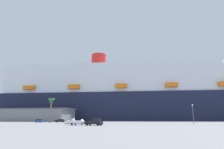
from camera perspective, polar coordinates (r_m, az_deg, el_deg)
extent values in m
plane|color=gray|center=(117.10, 2.66, -13.20)|extent=(600.00, 600.00, 0.00)
cube|color=#191E38|center=(152.86, 9.54, -9.06)|extent=(241.34, 51.69, 19.74)
cube|color=white|center=(153.84, 9.40, -4.81)|extent=(212.49, 46.76, 3.10)
cube|color=white|center=(154.15, 7.57, -3.72)|extent=(203.57, 45.49, 3.10)
cube|color=white|center=(154.67, 5.77, -2.62)|extent=(196.25, 44.40, 3.10)
cube|color=white|center=(155.40, 3.98, -1.54)|extent=(185.05, 43.16, 3.10)
cube|color=white|center=(156.34, 2.21, -0.46)|extent=(177.80, 42.24, 3.10)
cube|color=white|center=(157.48, 0.46, 0.60)|extent=(166.14, 41.09, 3.10)
cube|color=white|center=(158.81, -1.26, 1.64)|extent=(160.91, 40.02, 3.10)
cylinder|color=red|center=(161.70, -3.77, 3.85)|extent=(12.42, 12.42, 10.16)
cube|color=orange|center=(158.30, -22.41, -3.47)|extent=(8.24, 3.85, 2.80)
cube|color=orange|center=(144.68, -10.77, -3.44)|extent=(8.24, 3.85, 2.80)
cube|color=orange|center=(138.03, 2.61, -3.24)|extent=(8.24, 3.85, 2.80)
cube|color=orange|center=(139.37, 16.50, -2.84)|extent=(8.24, 3.85, 2.80)
cube|color=slate|center=(138.16, -22.94, -10.62)|extent=(55.77, 21.13, 7.15)
cube|color=#3F4759|center=(138.24, -22.81, -9.01)|extent=(58.01, 21.97, 0.60)
cube|color=black|center=(63.94, -5.21, -13.42)|extent=(5.88, 3.04, 0.90)
cube|color=black|center=(63.45, -4.38, -12.63)|extent=(2.33, 2.19, 0.90)
cube|color=#26333F|center=(63.14, -3.82, -12.73)|extent=(0.42, 1.67, 0.63)
cylinder|color=black|center=(63.94, -3.19, -13.85)|extent=(0.84, 0.43, 0.80)
cylinder|color=black|center=(62.16, -4.03, -13.90)|extent=(0.84, 0.43, 0.80)
cylinder|color=black|center=(65.69, -6.21, -13.75)|extent=(0.84, 0.43, 0.80)
cylinder|color=black|center=(63.95, -7.11, -13.78)|extent=(0.84, 0.43, 0.80)
cube|color=#595960|center=(67.53, -10.59, -13.51)|extent=(6.78, 3.03, 0.16)
cube|color=#595960|center=(65.48, -7.68, -13.66)|extent=(2.13, 0.53, 0.10)
cylinder|color=black|center=(68.54, -10.33, -13.62)|extent=(0.67, 0.34, 0.64)
cylinder|color=black|center=(66.87, -11.30, -13.63)|extent=(0.67, 0.34, 0.64)
cube|color=white|center=(67.52, -10.57, -13.06)|extent=(6.23, 3.11, 0.90)
cone|color=white|center=(65.72, -8.05, -13.18)|extent=(1.52, 2.00, 1.81)
cube|color=silver|center=(67.84, -10.97, -12.37)|extent=(0.98, 1.14, 0.70)
cube|color=black|center=(69.32, -12.81, -12.94)|extent=(0.45, 0.56, 1.10)
cylinder|color=brown|center=(95.69, -16.97, -10.10)|extent=(0.54, 0.54, 9.61)
cone|color=#287233|center=(95.79, -16.57, -7.18)|extent=(1.09, 3.28, 2.52)
cone|color=#287233|center=(96.19, -16.61, -7.20)|extent=(3.09, 1.79, 2.78)
cone|color=#287233|center=(96.33, -16.77, -7.19)|extent=(3.22, 1.97, 2.53)
cone|color=#287233|center=(96.09, -17.01, -7.17)|extent=(1.05, 3.47, 2.06)
cone|color=#287233|center=(95.68, -16.98, -7.15)|extent=(3.35, 1.85, 2.32)
cone|color=#287233|center=(95.54, -16.75, -7.16)|extent=(2.92, 2.57, 2.57)
sphere|color=#287233|center=(95.93, -16.80, -7.23)|extent=(1.10, 1.10, 1.10)
cylinder|color=slate|center=(83.18, 21.97, -10.53)|extent=(0.20, 0.20, 6.76)
sphere|color=#F9F2CC|center=(83.30, 21.78, -8.04)|extent=(0.56, 0.56, 0.56)
cube|color=black|center=(109.14, -14.49, -12.57)|extent=(4.79, 2.06, 0.70)
cube|color=#1E232D|center=(109.03, -14.36, -12.25)|extent=(2.70, 1.82, 0.55)
cylinder|color=black|center=(108.93, -15.49, -12.71)|extent=(0.67, 0.24, 0.66)
cylinder|color=black|center=(110.69, -15.04, -12.71)|extent=(0.67, 0.24, 0.66)
cylinder|color=black|center=(107.61, -13.95, -12.80)|extent=(0.67, 0.24, 0.66)
cylinder|color=black|center=(109.38, -13.52, -12.80)|extent=(0.67, 0.24, 0.66)
cube|color=#264C99|center=(109.49, -19.85, -12.25)|extent=(4.56, 2.62, 0.70)
cube|color=#1E232D|center=(109.63, -19.91, -11.92)|extent=(2.67, 2.09, 0.55)
cylinder|color=black|center=(109.25, -18.97, -12.49)|extent=(0.69, 0.34, 0.66)
cylinder|color=black|center=(107.86, -19.63, -12.46)|extent=(0.69, 0.34, 0.66)
cylinder|color=black|center=(111.14, -20.09, -12.40)|extent=(0.69, 0.34, 0.66)
cylinder|color=black|center=(109.77, -20.76, -12.37)|extent=(0.69, 0.34, 0.66)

